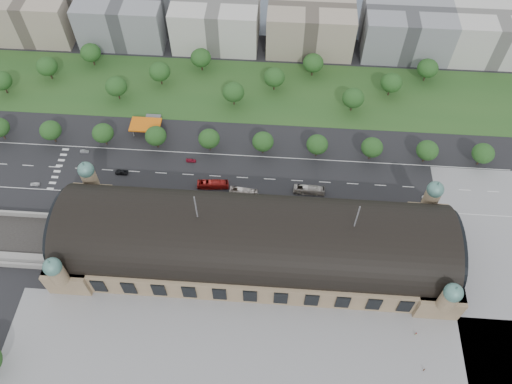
# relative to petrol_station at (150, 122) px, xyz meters

# --- Properties ---
(ground) EXTENTS (900.00, 900.00, 0.00)m
(ground) POSITION_rel_petrol_station_xyz_m (53.91, -65.28, -2.95)
(ground) COLOR black
(ground) RESTS_ON ground
(station) EXTENTS (150.00, 48.40, 44.30)m
(station) POSITION_rel_petrol_station_xyz_m (53.91, -65.28, 7.33)
(station) COLOR #9A835F
(station) RESTS_ON ground
(plaza_south) EXTENTS (190.00, 48.00, 0.12)m
(plaza_south) POSITION_rel_petrol_station_xyz_m (63.91, -109.28, -2.95)
(plaza_south) COLOR gray
(plaza_south) RESTS_ON ground
(road_slab) EXTENTS (260.00, 26.00, 0.10)m
(road_slab) POSITION_rel_petrol_station_xyz_m (33.91, -27.28, -2.95)
(road_slab) COLOR black
(road_slab) RESTS_ON ground
(grass_belt) EXTENTS (300.00, 45.00, 0.10)m
(grass_belt) POSITION_rel_petrol_station_xyz_m (38.91, 27.72, -2.95)
(grass_belt) COLOR #254D1F
(grass_belt) RESTS_ON ground
(petrol_station) EXTENTS (14.00, 13.00, 5.05)m
(petrol_station) POSITION_rel_petrol_station_xyz_m (0.00, 0.00, 0.00)
(petrol_station) COLOR #D7620C
(petrol_station) RESTS_ON ground
(office_1) EXTENTS (45.00, 32.00, 24.00)m
(office_1) POSITION_rel_petrol_station_xyz_m (-76.09, 67.72, 9.05)
(office_1) COLOR #A1927E
(office_1) RESTS_ON ground
(office_2) EXTENTS (45.00, 32.00, 24.00)m
(office_2) POSITION_rel_petrol_station_xyz_m (-26.09, 67.72, 9.05)
(office_2) COLOR gray
(office_2) RESTS_ON ground
(office_3) EXTENTS (45.00, 32.00, 24.00)m
(office_3) POSITION_rel_petrol_station_xyz_m (23.91, 67.72, 9.05)
(office_3) COLOR beige
(office_3) RESTS_ON ground
(office_4) EXTENTS (45.00, 32.00, 24.00)m
(office_4) POSITION_rel_petrol_station_xyz_m (73.91, 67.72, 9.05)
(office_4) COLOR #A1927E
(office_4) RESTS_ON ground
(office_5) EXTENTS (45.00, 32.00, 24.00)m
(office_5) POSITION_rel_petrol_station_xyz_m (123.91, 67.72, 9.05)
(office_5) COLOR gray
(office_5) RESTS_ON ground
(office_6) EXTENTS (45.00, 32.00, 24.00)m
(office_6) POSITION_rel_petrol_station_xyz_m (168.91, 67.72, 9.05)
(office_6) COLOR beige
(office_6) RESTS_ON ground
(tree_row_1) EXTENTS (9.60, 9.60, 11.52)m
(tree_row_1) POSITION_rel_petrol_station_xyz_m (-42.09, -12.28, 4.48)
(tree_row_1) COLOR #2D2116
(tree_row_1) RESTS_ON ground
(tree_row_2) EXTENTS (9.60, 9.60, 11.52)m
(tree_row_2) POSITION_rel_petrol_station_xyz_m (-18.09, -12.28, 4.48)
(tree_row_2) COLOR #2D2116
(tree_row_2) RESTS_ON ground
(tree_row_3) EXTENTS (9.60, 9.60, 11.52)m
(tree_row_3) POSITION_rel_petrol_station_xyz_m (5.91, -12.28, 4.48)
(tree_row_3) COLOR #2D2116
(tree_row_3) RESTS_ON ground
(tree_row_4) EXTENTS (9.60, 9.60, 11.52)m
(tree_row_4) POSITION_rel_petrol_station_xyz_m (29.91, -12.28, 4.48)
(tree_row_4) COLOR #2D2116
(tree_row_4) RESTS_ON ground
(tree_row_5) EXTENTS (9.60, 9.60, 11.52)m
(tree_row_5) POSITION_rel_petrol_station_xyz_m (53.91, -12.28, 4.48)
(tree_row_5) COLOR #2D2116
(tree_row_5) RESTS_ON ground
(tree_row_6) EXTENTS (9.60, 9.60, 11.52)m
(tree_row_6) POSITION_rel_petrol_station_xyz_m (77.91, -12.28, 4.48)
(tree_row_6) COLOR #2D2116
(tree_row_6) RESTS_ON ground
(tree_row_7) EXTENTS (9.60, 9.60, 11.52)m
(tree_row_7) POSITION_rel_petrol_station_xyz_m (101.91, -12.28, 4.48)
(tree_row_7) COLOR #2D2116
(tree_row_7) RESTS_ON ground
(tree_row_8) EXTENTS (9.60, 9.60, 11.52)m
(tree_row_8) POSITION_rel_petrol_station_xyz_m (125.91, -12.28, 4.48)
(tree_row_8) COLOR #2D2116
(tree_row_8) RESTS_ON ground
(tree_row_9) EXTENTS (9.60, 9.60, 11.52)m
(tree_row_9) POSITION_rel_petrol_station_xyz_m (149.91, -12.28, 4.48)
(tree_row_9) COLOR #2D2116
(tree_row_9) RESTS_ON ground
(tree_belt_0) EXTENTS (10.40, 10.40, 12.48)m
(tree_belt_0) POSITION_rel_petrol_station_xyz_m (-76.09, 17.72, 5.10)
(tree_belt_0) COLOR #2D2116
(tree_belt_0) RESTS_ON ground
(tree_belt_1) EXTENTS (10.40, 10.40, 12.48)m
(tree_belt_1) POSITION_rel_petrol_station_xyz_m (-57.09, 29.72, 5.10)
(tree_belt_1) COLOR #2D2116
(tree_belt_1) RESTS_ON ground
(tree_belt_2) EXTENTS (10.40, 10.40, 12.48)m
(tree_belt_2) POSITION_rel_petrol_station_xyz_m (-38.09, 41.72, 5.10)
(tree_belt_2) COLOR #2D2116
(tree_belt_2) RESTS_ON ground
(tree_belt_3) EXTENTS (10.40, 10.40, 12.48)m
(tree_belt_3) POSITION_rel_petrol_station_xyz_m (-19.09, 17.72, 5.10)
(tree_belt_3) COLOR #2D2116
(tree_belt_3) RESTS_ON ground
(tree_belt_4) EXTENTS (10.40, 10.40, 12.48)m
(tree_belt_4) POSITION_rel_petrol_station_xyz_m (-0.09, 29.72, 5.10)
(tree_belt_4) COLOR #2D2116
(tree_belt_4) RESTS_ON ground
(tree_belt_5) EXTENTS (10.40, 10.40, 12.48)m
(tree_belt_5) POSITION_rel_petrol_station_xyz_m (18.91, 41.72, 5.10)
(tree_belt_5) COLOR #2D2116
(tree_belt_5) RESTS_ON ground
(tree_belt_6) EXTENTS (10.40, 10.40, 12.48)m
(tree_belt_6) POSITION_rel_petrol_station_xyz_m (37.91, 17.72, 5.10)
(tree_belt_6) COLOR #2D2116
(tree_belt_6) RESTS_ON ground
(tree_belt_7) EXTENTS (10.40, 10.40, 12.48)m
(tree_belt_7) POSITION_rel_petrol_station_xyz_m (56.91, 29.72, 5.10)
(tree_belt_7) COLOR #2D2116
(tree_belt_7) RESTS_ON ground
(tree_belt_8) EXTENTS (10.40, 10.40, 12.48)m
(tree_belt_8) POSITION_rel_petrol_station_xyz_m (75.91, 41.72, 5.10)
(tree_belt_8) COLOR #2D2116
(tree_belt_8) RESTS_ON ground
(tree_belt_9) EXTENTS (10.40, 10.40, 12.48)m
(tree_belt_9) POSITION_rel_petrol_station_xyz_m (94.91, 17.72, 5.10)
(tree_belt_9) COLOR #2D2116
(tree_belt_9) RESTS_ON ground
(tree_belt_10) EXTENTS (10.40, 10.40, 12.48)m
(tree_belt_10) POSITION_rel_petrol_station_xyz_m (113.91, 29.72, 5.10)
(tree_belt_10) COLOR #2D2116
(tree_belt_10) RESTS_ON ground
(tree_belt_11) EXTENTS (10.40, 10.40, 12.48)m
(tree_belt_11) POSITION_rel_petrol_station_xyz_m (132.91, 41.72, 5.10)
(tree_belt_11) COLOR #2D2116
(tree_belt_11) RESTS_ON ground
(traffic_car_0) EXTENTS (4.14, 1.90, 1.38)m
(traffic_car_0) POSITION_rel_petrol_station_xyz_m (-43.22, -37.63, -2.26)
(traffic_car_0) COLOR silver
(traffic_car_0) RESTS_ON ground
(traffic_car_1) EXTENTS (3.97, 1.48, 1.30)m
(traffic_car_1) POSITION_rel_petrol_station_xyz_m (-26.91, -17.89, -2.30)
(traffic_car_1) COLOR gray
(traffic_car_1) RESTS_ON ground
(traffic_car_2) EXTENTS (5.75, 2.80, 1.58)m
(traffic_car_2) POSITION_rel_petrol_station_xyz_m (-7.33, -28.59, -2.16)
(traffic_car_2) COLOR black
(traffic_car_2) RESTS_ON ground
(traffic_car_3) EXTENTS (4.39, 1.79, 1.27)m
(traffic_car_3) POSITION_rel_petrol_station_xyz_m (22.24, -19.78, -2.31)
(traffic_car_3) COLOR maroon
(traffic_car_3) RESTS_ON ground
(traffic_car_6) EXTENTS (5.04, 2.67, 1.35)m
(traffic_car_6) POSITION_rel_petrol_station_xyz_m (125.20, -32.80, -2.27)
(traffic_car_6) COLOR white
(traffic_car_6) RESTS_ON ground
(parked_car_0) EXTENTS (4.35, 3.61, 1.40)m
(parked_car_0) POSITION_rel_petrol_station_xyz_m (-18.57, -44.28, -2.25)
(parked_car_0) COLOR black
(parked_car_0) RESTS_ON ground
(parked_car_1) EXTENTS (5.62, 5.11, 1.46)m
(parked_car_1) POSITION_rel_petrol_station_xyz_m (-0.81, -44.28, -2.22)
(parked_car_1) COLOR maroon
(parked_car_1) RESTS_ON ground
(parked_car_2) EXTENTS (6.14, 4.50, 1.65)m
(parked_car_2) POSITION_rel_petrol_station_xyz_m (-20.07, -44.28, -2.12)
(parked_car_2) COLOR #171942
(parked_car_2) RESTS_ON ground
(parked_car_3) EXTENTS (3.96, 3.64, 1.31)m
(parked_car_3) POSITION_rel_petrol_station_xyz_m (2.40, -44.28, -2.29)
(parked_car_3) COLOR slate
(parked_car_3) RESTS_ON ground
(parked_car_4) EXTENTS (4.89, 4.10, 1.58)m
(parked_car_4) POSITION_rel_petrol_station_xyz_m (15.92, -40.28, -2.16)
(parked_car_4) COLOR white
(parked_car_4) RESTS_ON ground
(parked_car_5) EXTENTS (6.00, 5.16, 1.53)m
(parked_car_5) POSITION_rel_petrol_station_xyz_m (10.15, -41.29, -2.18)
(parked_car_5) COLOR #96989E
(parked_car_5) RESTS_ON ground
(parked_car_6) EXTENTS (5.14, 3.78, 1.38)m
(parked_car_6) POSITION_rel_petrol_station_xyz_m (12.32, -42.26, -2.26)
(parked_car_6) COLOR black
(parked_car_6) RESTS_ON ground
(bus_west) EXTENTS (13.64, 4.06, 3.75)m
(bus_west) POSITION_rel_petrol_station_xyz_m (33.76, -33.28, -1.08)
(bus_west) COLOR red
(bus_west) RESTS_ON ground
(bus_mid) EXTENTS (12.22, 3.97, 3.34)m
(bus_mid) POSITION_rel_petrol_station_xyz_m (47.19, -36.19, -1.28)
(bus_mid) COLOR silver
(bus_mid) RESTS_ON ground
(bus_east) EXTENTS (13.42, 3.54, 3.71)m
(bus_east) POSITION_rel_petrol_station_xyz_m (74.98, -33.28, -1.09)
(bus_east) COLOR beige
(bus_east) RESTS_ON ground
(pedestrian_0) EXTENTS (1.01, 0.80, 1.81)m
(pedestrian_0) POSITION_rel_petrol_station_xyz_m (113.18, -93.12, -2.05)
(pedestrian_0) COLOR gray
(pedestrian_0) RESTS_ON ground
(pedestrian_1) EXTENTS (0.69, 0.78, 1.78)m
(pedestrian_1) POSITION_rel_petrol_station_xyz_m (114.59, -105.47, -2.06)
(pedestrian_1) COLOR gray
(pedestrian_1) RESTS_ON ground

